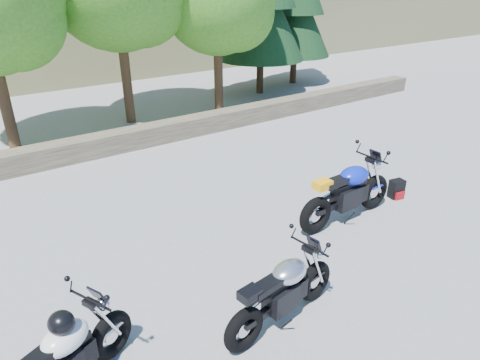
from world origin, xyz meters
name	(u,v)px	position (x,y,z in m)	size (l,w,h in m)	color
ground	(265,246)	(0.00, 0.00, 0.00)	(90.00, 90.00, 0.00)	gray
stone_wall	(132,138)	(0.00, 5.50, 0.25)	(22.00, 0.55, 0.50)	#46392F
silver_bike	(283,292)	(-0.88, -1.45, 0.46)	(1.88, 0.59, 0.94)	black
blue_bike	(348,193)	(1.71, -0.16, 0.54)	(2.19, 0.70, 1.10)	black
backpack	(397,189)	(3.19, -0.16, 0.18)	(0.31, 0.28, 0.37)	black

